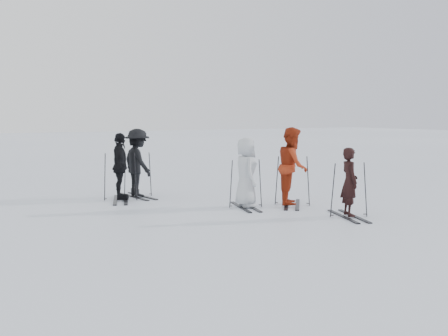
{
  "coord_description": "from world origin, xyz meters",
  "views": [
    {
      "loc": [
        -7.04,
        -10.97,
        2.35
      ],
      "look_at": [
        0.0,
        1.0,
        1.0
      ],
      "focal_mm": 45.0,
      "sensor_mm": 36.0,
      "label": 1
    }
  ],
  "objects_px": {
    "skier_grey": "(246,173)",
    "skier_uphill_far": "(138,163)",
    "skier_near_dark": "(349,183)",
    "skier_red": "(293,167)",
    "skier_uphill_left": "(120,167)"
  },
  "relations": [
    {
      "from": "skier_grey",
      "to": "skier_uphill_far",
      "type": "bearing_deg",
      "value": 44.61
    },
    {
      "from": "skier_near_dark",
      "to": "skier_uphill_far",
      "type": "xyz_separation_m",
      "value": [
        -2.98,
        5.35,
        0.17
      ]
    },
    {
      "from": "skier_red",
      "to": "skier_uphill_far",
      "type": "distance_m",
      "value": 4.43
    },
    {
      "from": "skier_near_dark",
      "to": "skier_uphill_left",
      "type": "distance_m",
      "value": 6.16
    },
    {
      "from": "skier_near_dark",
      "to": "skier_grey",
      "type": "height_order",
      "value": "skier_grey"
    },
    {
      "from": "skier_near_dark",
      "to": "skier_uphill_far",
      "type": "height_order",
      "value": "skier_uphill_far"
    },
    {
      "from": "skier_grey",
      "to": "skier_uphill_left",
      "type": "bearing_deg",
      "value": 56.9
    },
    {
      "from": "skier_red",
      "to": "skier_uphill_left",
      "type": "height_order",
      "value": "skier_red"
    },
    {
      "from": "skier_uphill_far",
      "to": "skier_grey",
      "type": "bearing_deg",
      "value": -156.42
    },
    {
      "from": "skier_red",
      "to": "skier_uphill_left",
      "type": "bearing_deg",
      "value": 88.35
    },
    {
      "from": "skier_near_dark",
      "to": "skier_red",
      "type": "xyz_separation_m",
      "value": [
        -0.1,
        1.98,
        0.21
      ]
    },
    {
      "from": "skier_near_dark",
      "to": "skier_uphill_left",
      "type": "bearing_deg",
      "value": 56.25
    },
    {
      "from": "skier_red",
      "to": "skier_grey",
      "type": "distance_m",
      "value": 1.27
    },
    {
      "from": "skier_uphill_left",
      "to": "skier_uphill_far",
      "type": "xyz_separation_m",
      "value": [
        0.65,
        0.38,
        0.05
      ]
    },
    {
      "from": "skier_uphill_far",
      "to": "skier_near_dark",
      "type": "bearing_deg",
      "value": -155.75
    }
  ]
}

